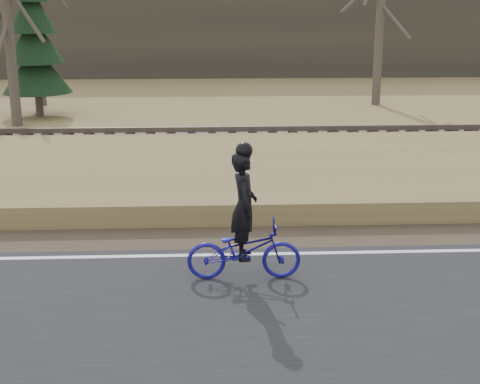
{
  "coord_description": "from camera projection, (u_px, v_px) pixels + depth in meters",
  "views": [
    {
      "loc": [
        1.71,
        -10.55,
        4.27
      ],
      "look_at": [
        2.24,
        0.5,
        1.1
      ],
      "focal_mm": 50.0,
      "sensor_mm": 36.0,
      "label": 1
    }
  ],
  "objects": [
    {
      "name": "cyclist",
      "position": [
        244.0,
        236.0,
        10.35
      ],
      "size": [
        1.78,
        0.63,
        2.19
      ],
      "rotation": [
        0.0,
        0.0,
        1.57
      ],
      "color": "navy",
      "rests_on": "road"
    },
    {
      "name": "embankment",
      "position": [
        134.0,
        186.0,
        15.2
      ],
      "size": [
        120.0,
        5.0,
        0.44
      ],
      "primitive_type": "cube",
      "color": "olive",
      "rests_on": "ground"
    },
    {
      "name": "bare_tree_near_left",
      "position": [
        7.0,
        11.0,
        22.68
      ],
      "size": [
        0.36,
        0.36,
        7.91
      ],
      "primitive_type": "cylinder",
      "color": "brown",
      "rests_on": "ground"
    },
    {
      "name": "bare_tree_center",
      "position": [
        381.0,
        9.0,
        27.53
      ],
      "size": [
        0.36,
        0.36,
        7.92
      ],
      "primitive_type": "cylinder",
      "color": "brown",
      "rests_on": "ground"
    },
    {
      "name": "ground",
      "position": [
        109.0,
        265.0,
        11.23
      ],
      "size": [
        120.0,
        120.0,
        0.0
      ],
      "primitive_type": "plane",
      "color": "olive",
      "rests_on": "ground"
    },
    {
      "name": "road",
      "position": [
        82.0,
        334.0,
        8.82
      ],
      "size": [
        120.0,
        6.0,
        0.06
      ],
      "primitive_type": "cube",
      "color": "black",
      "rests_on": "ground"
    },
    {
      "name": "conifer",
      "position": [
        34.0,
        41.0,
        24.94
      ],
      "size": [
        2.6,
        2.6,
        6.0
      ],
      "color": "brown",
      "rests_on": "ground"
    },
    {
      "name": "ballast",
      "position": [
        148.0,
        150.0,
        18.85
      ],
      "size": [
        120.0,
        3.0,
        0.45
      ],
      "primitive_type": "cube",
      "color": "slate",
      "rests_on": "ground"
    },
    {
      "name": "edge_line",
      "position": [
        110.0,
        257.0,
        11.4
      ],
      "size": [
        120.0,
        0.12,
        0.01
      ],
      "primitive_type": "cube",
      "color": "silver",
      "rests_on": "road"
    },
    {
      "name": "railroad",
      "position": [
        148.0,
        139.0,
        18.77
      ],
      "size": [
        120.0,
        2.4,
        0.29
      ],
      "color": "black",
      "rests_on": "ballast"
    },
    {
      "name": "shoulder",
      "position": [
        118.0,
        239.0,
        12.38
      ],
      "size": [
        120.0,
        1.6,
        0.04
      ],
      "primitive_type": "cube",
      "color": "#473A2B",
      "rests_on": "ground"
    },
    {
      "name": "treeline_backdrop",
      "position": [
        178.0,
        24.0,
        39.21
      ],
      "size": [
        120.0,
        4.0,
        6.0
      ],
      "primitive_type": "cube",
      "color": "#383328",
      "rests_on": "ground"
    }
  ]
}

